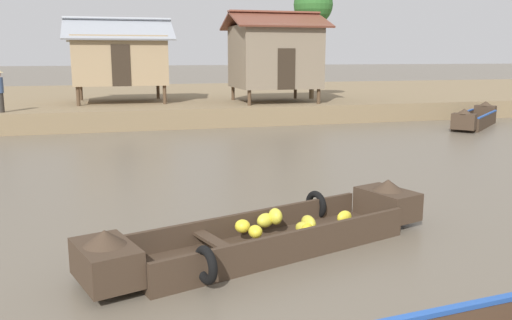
{
  "coord_description": "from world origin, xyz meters",
  "views": [
    {
      "loc": [
        -1.97,
        -2.79,
        3.02
      ],
      "look_at": [
        0.88,
        7.42,
        0.95
      ],
      "focal_mm": 37.76,
      "sensor_mm": 36.0,
      "label": 1
    }
  ],
  "objects_px": {
    "banana_boat": "(271,234)",
    "palm_tree_near": "(313,7)",
    "stilt_house_mid_left": "(274,55)",
    "fishing_skiff_distant": "(475,119)",
    "stilt_house_left": "(120,59)"
  },
  "relations": [
    {
      "from": "banana_boat",
      "to": "palm_tree_near",
      "type": "bearing_deg",
      "value": 66.82
    },
    {
      "from": "banana_boat",
      "to": "stilt_house_mid_left",
      "type": "height_order",
      "value": "stilt_house_mid_left"
    },
    {
      "from": "fishing_skiff_distant",
      "to": "stilt_house_mid_left",
      "type": "bearing_deg",
      "value": 146.39
    },
    {
      "from": "fishing_skiff_distant",
      "to": "palm_tree_near",
      "type": "distance_m",
      "value": 9.47
    },
    {
      "from": "banana_boat",
      "to": "stilt_house_mid_left",
      "type": "xyz_separation_m",
      "value": [
        5.35,
        16.84,
        2.73
      ]
    },
    {
      "from": "banana_boat",
      "to": "fishing_skiff_distant",
      "type": "distance_m",
      "value": 17.47
    },
    {
      "from": "stilt_house_left",
      "to": "stilt_house_mid_left",
      "type": "height_order",
      "value": "stilt_house_mid_left"
    },
    {
      "from": "banana_boat",
      "to": "stilt_house_mid_left",
      "type": "bearing_deg",
      "value": 72.38
    },
    {
      "from": "stilt_house_left",
      "to": "fishing_skiff_distant",
      "type": "bearing_deg",
      "value": -25.05
    },
    {
      "from": "fishing_skiff_distant",
      "to": "stilt_house_mid_left",
      "type": "distance_m",
      "value": 9.35
    },
    {
      "from": "stilt_house_mid_left",
      "to": "palm_tree_near",
      "type": "bearing_deg",
      "value": 27.52
    },
    {
      "from": "stilt_house_left",
      "to": "palm_tree_near",
      "type": "xyz_separation_m",
      "value": [
        9.41,
        -0.56,
        2.53
      ]
    },
    {
      "from": "stilt_house_mid_left",
      "to": "palm_tree_near",
      "type": "height_order",
      "value": "palm_tree_near"
    },
    {
      "from": "banana_boat",
      "to": "fishing_skiff_distant",
      "type": "bearing_deg",
      "value": 42.82
    },
    {
      "from": "fishing_skiff_distant",
      "to": "stilt_house_left",
      "type": "relative_size",
      "value": 0.85
    }
  ]
}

